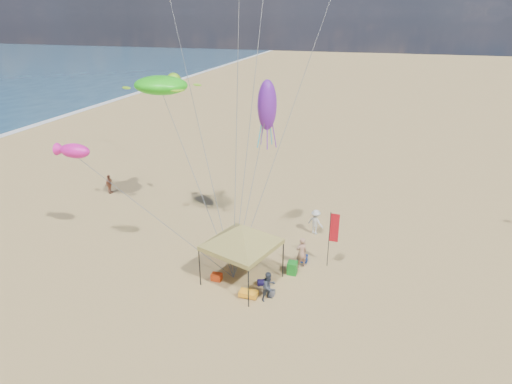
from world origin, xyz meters
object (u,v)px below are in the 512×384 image
chair_yellow (227,251)px  person_far_a (109,184)px  cooler_red (217,277)px  person_near_b (269,286)px  canopy_tent (241,227)px  chair_green (292,268)px  beach_cart (248,294)px  person_near_c (316,222)px  cooler_blue (303,258)px  person_near_a (301,253)px  feather_flag (333,231)px

chair_yellow → person_far_a: (-11.90, 6.12, 0.40)m
cooler_red → person_far_a: person_far_a is taller
cooler_red → person_near_b: size_ratio=0.35×
canopy_tent → chair_green: canopy_tent is taller
cooler_red → person_far_a: 14.90m
cooler_red → beach_cart: bearing=-23.9°
chair_green → person_near_c: size_ratio=0.42×
chair_green → beach_cart: (-1.64, -2.63, -0.15)m
chair_green → chair_yellow: size_ratio=1.00×
cooler_blue → person_near_a: size_ratio=0.30×
feather_flag → beach_cart: bearing=-131.7°
feather_flag → chair_yellow: size_ratio=4.70×
cooler_red → person_near_a: bearing=32.2°
person_near_c → cooler_red: bearing=80.0°
chair_green → person_near_a: person_near_a is taller
canopy_tent → person_near_b: size_ratio=3.82×
beach_cart → canopy_tent: bearing=120.6°
chair_green → person_far_a: bearing=156.8°
canopy_tent → chair_yellow: 3.86m
cooler_blue → person_near_b: (-0.93, -3.89, 0.58)m
canopy_tent → person_far_a: bearing=148.8°
cooler_red → person_far_a: (-12.20, 8.53, 0.56)m
cooler_red → canopy_tent: bearing=14.1°
cooler_red → beach_cart: 2.23m
canopy_tent → person_far_a: size_ratio=3.94×
cooler_blue → chair_green: bearing=-102.6°
chair_yellow → cooler_red: bearing=-82.9°
cooler_blue → person_far_a: 17.08m
canopy_tent → person_near_a: bearing=39.1°
cooler_red → cooler_blue: 5.04m
chair_green → beach_cart: bearing=-121.9°
person_near_b → chair_green: bearing=23.0°
feather_flag → person_far_a: feather_flag is taller
person_near_a → person_far_a: bearing=-62.4°
cooler_blue → chair_yellow: chair_yellow is taller
cooler_blue → chair_green: chair_green is taller
feather_flag → person_near_a: size_ratio=1.82×
cooler_red → chair_yellow: 2.43m
canopy_tent → person_near_c: canopy_tent is taller
person_near_a → person_near_c: bearing=-133.8°
cooler_blue → person_near_a: (0.01, -0.58, 0.71)m
cooler_red → person_near_c: (4.12, 6.53, 0.63)m
canopy_tent → person_near_c: (2.81, 6.20, -2.36)m
beach_cart → person_near_a: (1.96, 3.41, 0.70)m
beach_cart → person_near_b: bearing=5.7°
feather_flag → beach_cart: size_ratio=3.66×
chair_yellow → person_near_c: (4.42, 4.12, 0.47)m
chair_green → person_near_c: 4.85m
cooler_red → person_far_a: size_ratio=0.36×
beach_cart → person_near_b: size_ratio=0.59×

